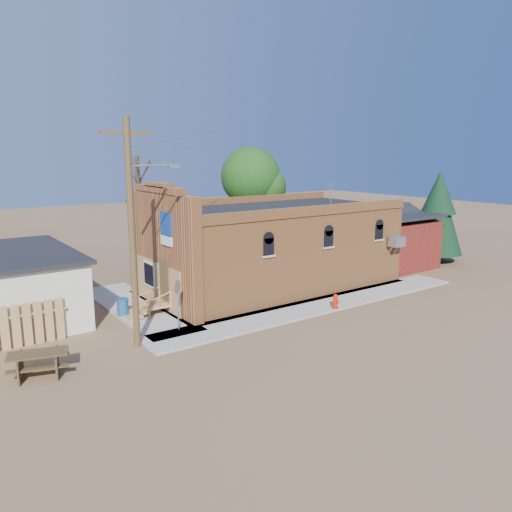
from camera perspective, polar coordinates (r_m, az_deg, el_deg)
ground at (r=24.21m, az=6.14°, el=-6.85°), size 120.00×120.00×0.00m
sidewalk_south at (r=25.80m, az=7.31°, el=-5.61°), size 19.00×2.20×0.08m
sidewalk_west at (r=25.94m, az=-13.54°, el=-5.75°), size 2.60×10.00×0.08m
brick_bar at (r=28.76m, az=1.42°, el=1.00°), size 16.40×7.97×6.30m
red_shed at (r=35.50m, az=14.26°, el=2.57°), size 5.40×6.40×4.30m
utility_pole at (r=19.87m, az=-13.87°, el=2.97°), size 3.12×0.26×9.00m
tree_bare_near at (r=32.57m, az=-13.32°, el=8.37°), size 2.80×2.80×7.65m
tree_leafy at (r=37.34m, az=-0.61°, el=9.01°), size 4.40×4.40×8.15m
evergreen_tree at (r=37.58m, az=20.09°, el=4.92°), size 3.60×3.60×6.50m
fire_hydrant at (r=25.19m, az=9.07°, el=-5.13°), size 0.43×0.43×0.74m
stop_sign at (r=21.86m, az=-8.95°, el=-4.05°), size 0.50×0.42×2.23m
trash_barrel at (r=24.71m, az=-15.00°, el=-5.62°), size 0.57×0.57×0.81m
picnic_table at (r=19.39m, az=-23.61°, el=-10.88°), size 2.33×1.98×0.83m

